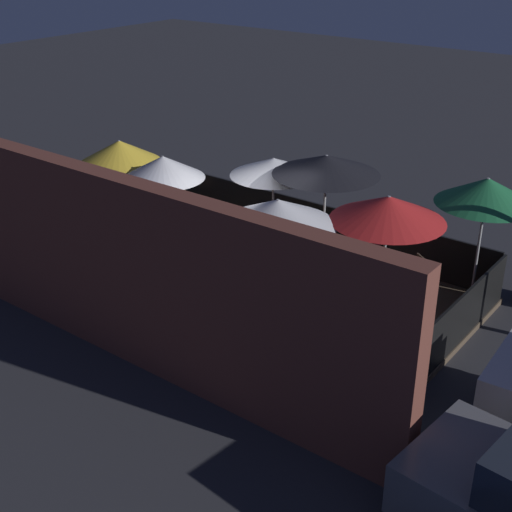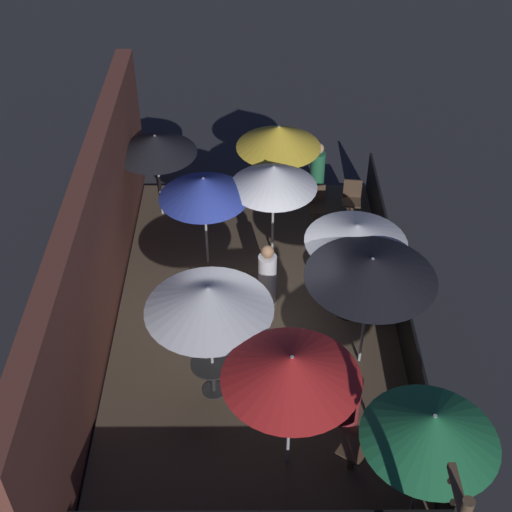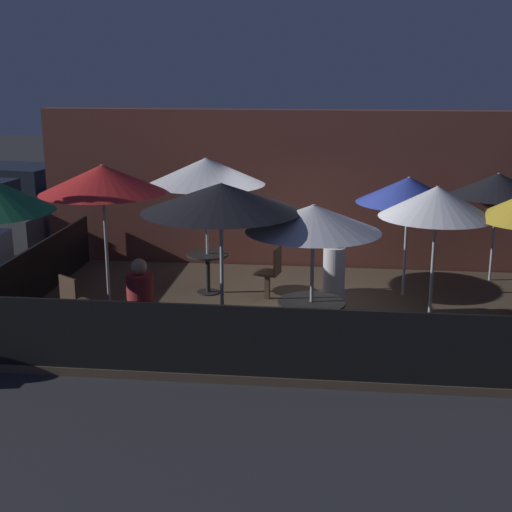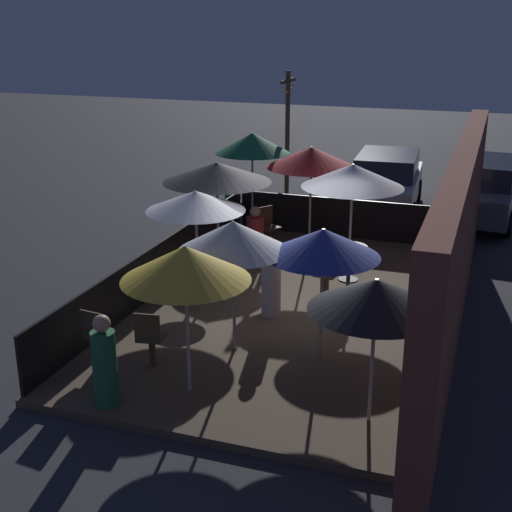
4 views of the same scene
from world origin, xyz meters
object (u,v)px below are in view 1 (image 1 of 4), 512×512
Objects in this scene: dining_table_1 at (277,297)px; patio_chair_1 at (182,194)px; patio_chair_0 at (234,277)px; dining_table_0 at (273,225)px; patio_umbrella_0 at (273,167)px; patio_umbrella_5 at (23,190)px; patron_0 at (216,244)px; patio_umbrella_8 at (487,191)px; patio_umbrella_2 at (326,165)px; patron_2 at (368,264)px; patio_umbrella_4 at (120,151)px; patio_chair_2 at (165,206)px; patio_umbrella_1 at (278,212)px; patio_chair_3 at (415,278)px; patio_umbrella_6 at (388,209)px; patio_umbrella_7 at (163,167)px; patio_umbrella_3 at (125,191)px; patron_1 at (133,190)px.

patio_chair_1 is at bearing -30.15° from dining_table_1.
patio_chair_1 is (3.78, -2.64, 0.01)m from patio_chair_0.
patio_chair_1 reaches higher than dining_table_0.
dining_table_0 is at bearing -90.00° from patio_umbrella_0.
patio_chair_0 is at bearing -28.11° from patio_chair_1.
patio_umbrella_5 is (3.20, 3.87, -0.11)m from patio_umbrella_0.
patron_0 reaches higher than patio_chair_1.
patio_umbrella_8 reaches higher than patio_umbrella_5.
patio_umbrella_2 is 2.12m from patron_2.
patio_umbrella_4 reaches higher than patio_chair_1.
patron_0 is (2.21, -0.95, 0.08)m from dining_table_1.
patio_umbrella_2 is 3.26× the size of dining_table_1.
patio_umbrella_4 is at bearing -88.79° from patio_umbrella_5.
patio_umbrella_2 reaches higher than patio_chair_2.
patio_umbrella_2 is at bearing 75.56° from patron_0.
patio_umbrella_4 is 1.83× the size of patron_2.
patio_umbrella_1 reaches higher than patron_0.
patio_umbrella_2 is 2.53× the size of dining_table_0.
patio_chair_3 is at bearing 1.32° from patio_chair_1.
patio_umbrella_6 is 2.47m from dining_table_1.
patio_umbrella_4 is at bearing -127.14° from patio_chair_2.
patron_2 is at bearing -147.89° from patio_umbrella_5.
dining_table_1 is 5.15m from patio_chair_2.
patio_chair_0 is at bearing -36.10° from patio_chair_2.
dining_table_1 is at bearing 127.44° from patio_umbrella_0.
patio_chair_0 is (3.58, 2.70, -1.72)m from patio_umbrella_8.
dining_table_0 is 3.50m from patio_chair_3.
patio_umbrella_2 reaches higher than patio_umbrella_4.
patio_chair_0 reaches higher than dining_table_1.
patio_umbrella_7 is at bearing 16.67° from patio_umbrella_8.
patio_umbrella_1 reaches higher than patio_umbrella_4.
patio_umbrella_7 is at bearing -77.69° from patio_umbrella_3.
patio_umbrella_0 is 1.04× the size of patio_umbrella_5.
dining_table_0 is (3.33, -1.30, -1.59)m from patio_umbrella_6.
patio_umbrella_4 is at bearing 176.99° from patio_chair_0.
patio_chair_3 is (-5.29, -1.15, -1.41)m from patio_umbrella_7.
patio_umbrella_7 reaches higher than patio_chair_3.
patio_umbrella_4 is at bearing -91.95° from patio_chair_1.
patio_umbrella_8 is 2.06× the size of patron_2.
dining_table_1 is (0.00, 0.00, -1.60)m from patio_umbrella_1.
patio_umbrella_0 reaches higher than patio_chair_3.
patio_umbrella_4 is 1.59× the size of patron_0.
patio_chair_1 is at bearing 173.67° from patron_0.
patron_2 is at bearing -170.27° from patio_umbrella_4.
patron_2 is (-5.76, -0.99, -1.42)m from patio_umbrella_4.
patio_umbrella_1 reaches higher than patron_1.
dining_table_1 is 0.77× the size of patio_chair_1.
patio_umbrella_8 is (-7.55, -4.29, 0.42)m from patio_umbrella_5.
patio_chair_0 is (1.14, -0.22, -1.66)m from patio_umbrella_1.
patio_chair_2 is (2.80, 0.43, -1.40)m from patio_umbrella_0.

